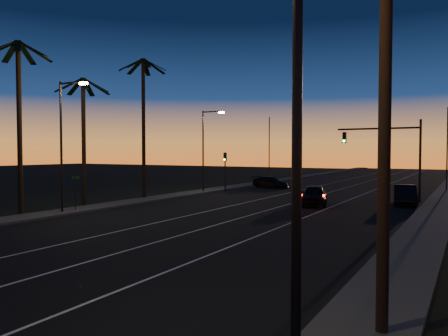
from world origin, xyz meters
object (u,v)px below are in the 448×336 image
Objects in this scene: signal_mast at (391,146)px; lead_car at (314,195)px; cross_car at (270,182)px; right_car at (405,195)px; utility_pole at (385,105)px.

signal_mast is 9.17m from lead_car.
cross_car is at bearing 155.03° from signal_mast.
lead_car is 1.11× the size of right_car.
lead_car is (-9.08, 23.13, -4.50)m from utility_pole.
utility_pole reaches higher than lead_car.
signal_mast is 5.20m from right_car.
cross_car is (-18.75, 36.64, -4.64)m from utility_pole.
utility_pole is at bearing -68.56° from lead_car.
signal_mast is 1.46× the size of cross_car.
lead_car is at bearing 111.44° from utility_pole.
lead_car is 16.61m from cross_car.
signal_mast is at bearing 118.15° from right_car.
right_car is at bearing -61.85° from signal_mast.
utility_pole is 2.00× the size of right_car.
lead_car is at bearing -123.95° from signal_mast.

